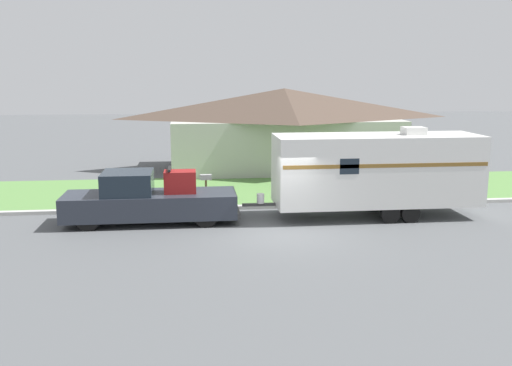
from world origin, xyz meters
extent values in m
plane|color=#515456|center=(0.00, 0.00, 0.00)|extent=(120.00, 120.00, 0.00)
cube|color=#ADADA8|center=(0.00, 3.75, 0.07)|extent=(80.00, 0.30, 0.14)
cube|color=#568442|center=(0.00, 7.40, 0.01)|extent=(80.00, 7.00, 0.03)
cube|color=#B2B2A8|center=(2.20, 13.55, 1.44)|extent=(12.64, 6.33, 2.89)
pyramid|color=#4C3D33|center=(2.20, 13.55, 3.73)|extent=(13.65, 6.83, 1.68)
cube|color=#4C3828|center=(2.20, 10.42, 1.05)|extent=(1.00, 0.06, 2.10)
cylinder|color=black|center=(-6.72, 1.14, 0.44)|extent=(0.88, 0.28, 0.88)
cylinder|color=black|center=(-6.72, 2.77, 0.44)|extent=(0.88, 0.28, 0.88)
cylinder|color=black|center=(-2.61, 1.14, 0.44)|extent=(0.88, 0.28, 0.88)
cylinder|color=black|center=(-2.61, 2.77, 0.44)|extent=(0.88, 0.28, 0.88)
cube|color=#282D38|center=(-6.01, 1.95, 0.68)|extent=(3.42, 1.99, 0.87)
cube|color=#19232D|center=(-5.39, 1.95, 1.51)|extent=(1.78, 1.83, 0.80)
cube|color=#282D38|center=(-2.90, 1.95, 0.68)|extent=(2.80, 1.99, 0.87)
cube|color=#333333|center=(-1.43, 1.95, 0.36)|extent=(0.12, 1.79, 0.20)
cube|color=maroon|center=(-3.51, 1.95, 1.51)|extent=(1.15, 0.84, 0.80)
cube|color=black|center=(-3.88, 1.95, 1.99)|extent=(0.10, 0.92, 0.08)
cylinder|color=black|center=(4.10, 0.91, 0.35)|extent=(0.70, 0.22, 0.70)
cylinder|color=black|center=(4.10, 3.00, 0.35)|extent=(0.70, 0.22, 0.70)
cylinder|color=black|center=(4.86, 0.91, 0.35)|extent=(0.70, 0.22, 0.70)
cylinder|color=black|center=(4.86, 3.00, 0.35)|extent=(0.70, 0.22, 0.70)
cube|color=silver|center=(3.86, 1.95, 1.83)|extent=(7.71, 2.37, 2.60)
cube|color=brown|center=(3.86, 0.76, 2.16)|extent=(7.55, 0.01, 0.14)
cube|color=#383838|center=(-0.62, 1.95, 0.58)|extent=(1.25, 0.12, 0.10)
cylinder|color=silver|center=(-0.55, 1.95, 0.81)|extent=(0.28, 0.28, 0.36)
cube|color=silver|center=(5.25, 1.95, 3.27)|extent=(0.80, 0.68, 0.28)
cube|color=#19232D|center=(2.48, 0.76, 2.16)|extent=(0.70, 0.01, 0.56)
cylinder|color=brown|center=(-2.51, 4.57, 0.54)|extent=(0.09, 0.09, 1.08)
cube|color=#B2B2B2|center=(-2.51, 4.57, 1.19)|extent=(0.48, 0.20, 0.22)
camera|label=1|loc=(-3.06, -18.63, 5.39)|focal=40.00mm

